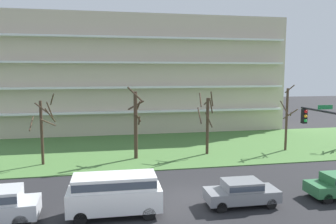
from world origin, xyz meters
name	(u,v)px	position (x,y,z in m)	size (l,w,h in m)	color
ground	(188,197)	(0.00, 0.00, 0.00)	(160.00, 160.00, 0.00)	#232326
grass_lawn_strip	(155,148)	(0.00, 14.00, 0.04)	(80.00, 16.00, 0.08)	#477238
apartment_building	(141,75)	(0.00, 27.70, 7.70)	(38.50, 12.35, 15.40)	beige
tree_far_left	(43,127)	(-10.45, 9.53, 3.34)	(2.14, 2.45, 6.29)	#423023
tree_left	(136,122)	(-2.40, 10.11, 3.46)	(1.68, 1.74, 6.80)	#423023
tree_center	(207,122)	(4.56, 10.49, 3.27)	(1.55, 1.68, 6.24)	#423023
tree_right	(287,118)	(13.06, 10.51, 3.42)	(1.83, 1.82, 6.81)	#4C3828
sedan_gray_near_left	(242,192)	(2.82, -2.00, 0.87)	(4.43, 1.87, 1.57)	slate
van_white_center_right	(115,192)	(-4.78, -2.00, 1.40)	(5.24, 2.11, 2.36)	white
traffic_signal_mast	(336,144)	(6.81, -4.91, 4.29)	(0.90, 5.05, 6.28)	black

